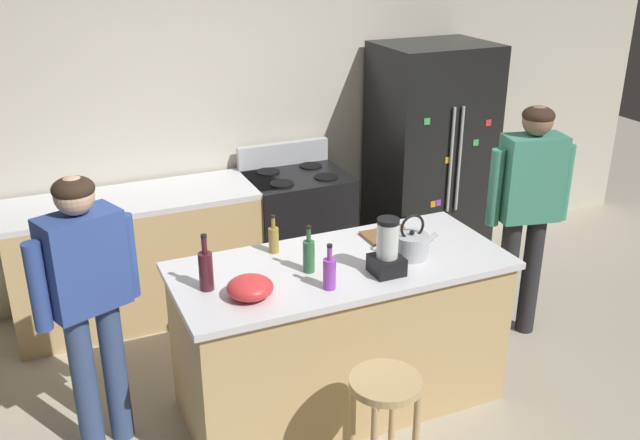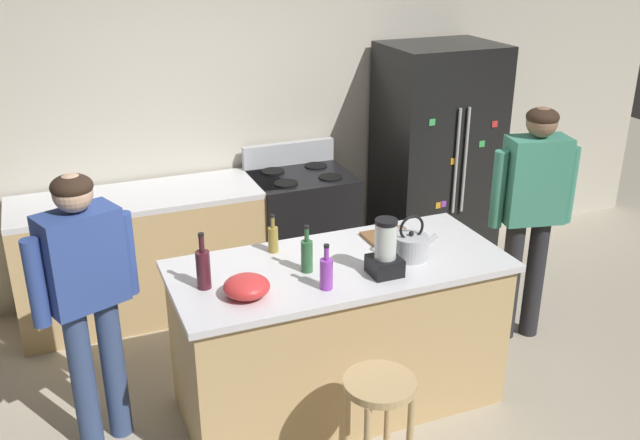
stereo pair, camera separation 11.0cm
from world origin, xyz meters
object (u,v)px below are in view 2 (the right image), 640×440
object	(u,v)px
bottle_wine	(203,268)
mixing_bowl	(247,287)
kitchen_island	(339,334)
bottle_soda	(326,273)
bottle_vinegar	(273,238)
person_by_island_left	(86,288)
tea_kettle	(411,246)
refrigerator	(436,159)
bottle_olive_oil	(307,255)
bar_stool	(379,407)
stove_range	(302,230)
cutting_board	(388,236)
blender_appliance	(385,251)
chef_knife	(391,233)
person_by_sink_right	(532,203)

from	to	relation	value
bottle_wine	mixing_bowl	distance (m)	0.26
kitchen_island	bottle_soda	xyz separation A→B (m)	(-0.19, -0.25, 0.57)
kitchen_island	bottle_vinegar	size ratio (longest dim) A/B	8.20
person_by_island_left	tea_kettle	world-z (taller)	person_by_island_left
refrigerator	tea_kettle	bearing A→B (deg)	-125.01
bottle_olive_oil	bottle_soda	world-z (taller)	bottle_olive_oil
bar_stool	bottle_soda	distance (m)	0.73
stove_range	cutting_board	size ratio (longest dim) A/B	3.77
person_by_island_left	mixing_bowl	distance (m)	0.85
kitchen_island	blender_appliance	size ratio (longest dim) A/B	5.94
bottle_vinegar	bottle_wine	bearing A→B (deg)	-149.60
stove_range	bottle_vinegar	distance (m)	1.50
bottle_olive_oil	bottle_soda	xyz separation A→B (m)	(0.02, -0.23, -0.01)
blender_appliance	bottle_soda	bearing A→B (deg)	-174.60
bottle_vinegar	cutting_board	size ratio (longest dim) A/B	0.79
refrigerator	stove_range	distance (m)	1.27
kitchen_island	refrigerator	xyz separation A→B (m)	(1.52, 1.50, 0.46)
bottle_wine	chef_knife	bearing A→B (deg)	9.91
blender_appliance	cutting_board	xyz separation A→B (m)	(0.25, 0.44, -0.13)
bottle_wine	bottle_olive_oil	bearing A→B (deg)	-2.91
refrigerator	cutting_board	xyz separation A→B (m)	(-1.10, -1.28, 0.02)
refrigerator	tea_kettle	distance (m)	1.95
kitchen_island	bottle_soda	size ratio (longest dim) A/B	7.56
bottle_wine	cutting_board	distance (m)	1.23
person_by_island_left	blender_appliance	xyz separation A→B (m)	(1.55, -0.39, 0.11)
person_by_island_left	bottle_soda	xyz separation A→B (m)	(1.18, -0.43, 0.07)
stove_range	bar_stool	bearing A→B (deg)	-101.44
person_by_island_left	bottle_vinegar	bearing A→B (deg)	5.99
stove_range	bottle_vinegar	size ratio (longest dim) A/B	4.79
bottle_wine	bottle_vinegar	bearing A→B (deg)	30.40
refrigerator	bottle_vinegar	distance (m)	2.19
bottle_olive_oil	cutting_board	size ratio (longest dim) A/B	0.92
kitchen_island	bottle_soda	bearing A→B (deg)	-126.74
bottle_wine	cutting_board	size ratio (longest dim) A/B	1.05
kitchen_island	person_by_island_left	distance (m)	1.47
stove_range	tea_kettle	distance (m)	1.71
refrigerator	bottle_vinegar	bearing A→B (deg)	-146.39
kitchen_island	bottle_olive_oil	xyz separation A→B (m)	(-0.21, -0.03, 0.57)
bottle_olive_oil	kitchen_island	bearing A→B (deg)	6.86
kitchen_island	refrigerator	bearing A→B (deg)	44.58
blender_appliance	bottle_olive_oil	world-z (taller)	blender_appliance
person_by_island_left	chef_knife	bearing A→B (deg)	1.36
bottle_olive_oil	mixing_bowl	size ratio (longest dim) A/B	1.13
bottle_vinegar	mixing_bowl	distance (m)	0.55
kitchen_island	chef_knife	size ratio (longest dim) A/B	8.80
person_by_island_left	person_by_sink_right	size ratio (longest dim) A/B	0.96
stove_range	person_by_sink_right	distance (m)	1.82
bottle_vinegar	cutting_board	world-z (taller)	bottle_vinegar
bottle_wine	person_by_island_left	bearing A→B (deg)	163.74
bar_stool	bottle_vinegar	world-z (taller)	bottle_vinegar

